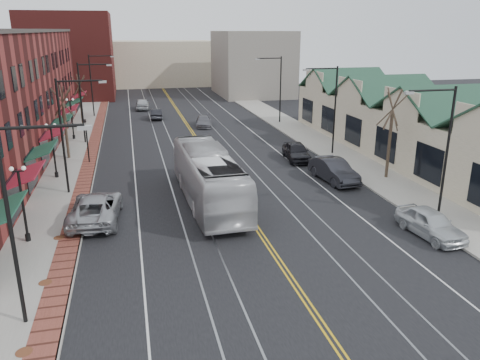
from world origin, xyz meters
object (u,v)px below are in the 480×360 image
parked_car_b (334,170)px  parked_car_c (334,170)px  parked_car_a (430,223)px  parked_car_d (296,151)px  parked_suv (96,208)px  transit_bus (209,177)px

parked_car_b → parked_car_c: size_ratio=1.14×
parked_car_a → parked_car_d: size_ratio=0.98×
parked_car_a → parked_car_b: parked_car_b is taller
parked_suv → parked_car_b: (17.49, 3.97, 0.00)m
parked_car_d → parked_car_c: bearing=-74.4°
transit_bus → parked_car_a: 14.07m
parked_suv → parked_car_b: bearing=-162.8°
transit_bus → parked_car_d: (9.50, 8.84, -0.99)m
transit_bus → parked_car_a: bearing=142.1°
parked_suv → parked_car_c: 18.38m
parked_car_c → parked_car_b: bearing=-111.9°
parked_car_c → parked_car_a: bearing=-83.0°
transit_bus → parked_car_b: (10.19, 2.36, -0.93)m
parked_car_a → parked_car_b: (-1.11, 10.68, 0.08)m
transit_bus → parked_suv: 7.54m
parked_car_c → parked_suv: bearing=-162.5°
parked_car_a → parked_car_c: 11.35m
parked_suv → parked_car_c: parked_suv is taller
parked_car_a → parked_car_b: 10.73m
transit_bus → parked_car_c: (10.49, 3.01, -1.13)m
transit_bus → parked_car_d: transit_bus is taller
parked_car_a → parked_car_d: bearing=90.6°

